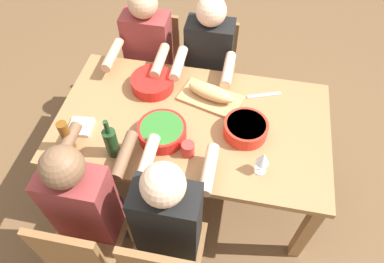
{
  "coord_description": "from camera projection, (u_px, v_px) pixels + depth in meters",
  "views": [
    {
      "loc": [
        0.27,
        -1.4,
        2.46
      ],
      "look_at": [
        0.0,
        0.0,
        0.63
      ],
      "focal_mm": 33.11,
      "sensor_mm": 36.0,
      "label": 1
    }
  ],
  "objects": [
    {
      "name": "chair_near_left",
      "position": [
        83.0,
        245.0,
        2.01
      ],
      "size": [
        0.4,
        0.4,
        0.85
      ],
      "color": "olive",
      "rests_on": "ground_plane"
    },
    {
      "name": "diner_far_left",
      "position": [
        147.0,
        53.0,
        2.7
      ],
      "size": [
        0.41,
        0.53,
        1.2
      ],
      "color": "#2D2D38",
      "rests_on": "ground_plane"
    },
    {
      "name": "serving_bowl_salad",
      "position": [
        246.0,
        128.0,
        2.13
      ],
      "size": [
        0.27,
        0.27,
        0.09
      ],
      "color": "red",
      "rests_on": "dining_table"
    },
    {
      "name": "chair_near_center",
      "position": [
        164.0,
        261.0,
        1.95
      ],
      "size": [
        0.4,
        0.4,
        0.85
      ],
      "color": "olive",
      "rests_on": "ground_plane"
    },
    {
      "name": "chair_far_left",
      "position": [
        155.0,
        59.0,
        2.98
      ],
      "size": [
        0.4,
        0.4,
        0.85
      ],
      "color": "olive",
      "rests_on": "ground_plane"
    },
    {
      "name": "carving_knife",
      "position": [
        264.0,
        95.0,
        2.36
      ],
      "size": [
        0.22,
        0.1,
        0.01
      ],
      "primitive_type": "cube",
      "rotation": [
        0.0,
        0.0,
        0.35
      ],
      "color": "silver",
      "rests_on": "dining_table"
    },
    {
      "name": "dining_table",
      "position": [
        192.0,
        129.0,
        2.3
      ],
      "size": [
        1.72,
        0.98,
        0.74
      ],
      "color": "#9E7044",
      "rests_on": "ground_plane"
    },
    {
      "name": "serving_bowl_pasta",
      "position": [
        152.0,
        82.0,
        2.38
      ],
      "size": [
        0.29,
        0.29,
        0.08
      ],
      "color": "red",
      "rests_on": "dining_table"
    },
    {
      "name": "wine_bottle",
      "position": [
        111.0,
        142.0,
        2.0
      ],
      "size": [
        0.08,
        0.08,
        0.29
      ],
      "color": "#193819",
      "rests_on": "dining_table"
    },
    {
      "name": "napkin_stack",
      "position": [
        81.0,
        127.0,
        2.19
      ],
      "size": [
        0.15,
        0.15,
        0.02
      ],
      "primitive_type": "cube",
      "rotation": [
        0.0,
        0.0,
        0.09
      ],
      "color": "white",
      "rests_on": "dining_table"
    },
    {
      "name": "diner_near_left",
      "position": [
        86.0,
        199.0,
        1.95
      ],
      "size": [
        0.41,
        0.53,
        1.2
      ],
      "color": "#2D2D38",
      "rests_on": "ground_plane"
    },
    {
      "name": "serving_bowl_greens",
      "position": [
        162.0,
        131.0,
        2.12
      ],
      "size": [
        0.29,
        0.29,
        0.09
      ],
      "color": "red",
      "rests_on": "dining_table"
    },
    {
      "name": "chair_far_center",
      "position": [
        211.0,
        66.0,
        2.92
      ],
      "size": [
        0.4,
        0.4,
        0.85
      ],
      "color": "olive",
      "rests_on": "ground_plane"
    },
    {
      "name": "cup_near_center",
      "position": [
        188.0,
        149.0,
        2.05
      ],
      "size": [
        0.08,
        0.08,
        0.09
      ],
      "primitive_type": "cylinder",
      "color": "red",
      "rests_on": "dining_table"
    },
    {
      "name": "diner_near_center",
      "position": [
        170.0,
        214.0,
        1.89
      ],
      "size": [
        0.41,
        0.53,
        1.2
      ],
      "color": "#2D2D38",
      "rests_on": "ground_plane"
    },
    {
      "name": "bread_loaf",
      "position": [
        211.0,
        92.0,
        2.3
      ],
      "size": [
        0.34,
        0.19,
        0.09
      ],
      "primitive_type": "ellipsoid",
      "rotation": [
        0.0,
        0.0,
        -0.28
      ],
      "color": "tan",
      "rests_on": "cutting_board"
    },
    {
      "name": "ground_plane",
      "position": [
        192.0,
        180.0,
        2.82
      ],
      "size": [
        8.0,
        8.0,
        0.0
      ],
      "primitive_type": "plane",
      "color": "brown"
    },
    {
      "name": "wine_glass",
      "position": [
        263.0,
        159.0,
        1.92
      ],
      "size": [
        0.08,
        0.08,
        0.17
      ],
      "color": "silver",
      "rests_on": "dining_table"
    },
    {
      "name": "diner_far_center",
      "position": [
        208.0,
        61.0,
        2.64
      ],
      "size": [
        0.41,
        0.53,
        1.2
      ],
      "color": "#2D2D38",
      "rests_on": "ground_plane"
    },
    {
      "name": "beer_bottle",
      "position": [
        66.0,
        136.0,
        2.02
      ],
      "size": [
        0.06,
        0.06,
        0.22
      ],
      "primitive_type": "cylinder",
      "color": "brown",
      "rests_on": "dining_table"
    },
    {
      "name": "cutting_board",
      "position": [
        211.0,
        98.0,
        2.34
      ],
      "size": [
        0.45,
        0.32,
        0.02
      ],
      "primitive_type": "cube",
      "rotation": [
        0.0,
        0.0,
        -0.28
      ],
      "color": "tan",
      "rests_on": "dining_table"
    }
  ]
}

